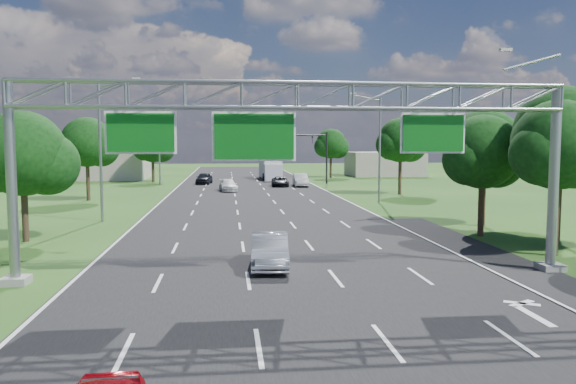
{
  "coord_description": "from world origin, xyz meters",
  "views": [
    {
      "loc": [
        -2.61,
        -10.89,
        5.61
      ],
      "look_at": [
        0.22,
        15.1,
        3.3
      ],
      "focal_mm": 35.0,
      "sensor_mm": 36.0,
      "label": 1
    }
  ],
  "objects": [
    {
      "name": "silver_sedan",
      "position": [
        -0.72,
        13.97,
        0.76
      ],
      "size": [
        1.92,
        4.71,
        1.52
      ],
      "primitive_type": "imported",
      "rotation": [
        0.0,
        0.0,
        -0.07
      ],
      "color": "#9FA3AB",
      "rests_on": "ground"
    },
    {
      "name": "tree_verge_re",
      "position": [
        14.08,
        78.04,
        5.2
      ],
      "size": [
        5.76,
        4.8,
        7.84
      ],
      "color": "#2D2116",
      "rests_on": "ground"
    },
    {
      "name": "tree_cluster_right",
      "position": [
        14.8,
        19.19,
        5.31
      ],
      "size": [
        9.91,
        14.6,
        8.68
      ],
      "color": "#2D2116",
      "rests_on": "ground"
    },
    {
      "name": "road_flare",
      "position": [
        10.2,
        14.0,
        0.0
      ],
      "size": [
        3.0,
        30.0,
        0.02
      ],
      "primitive_type": "cube",
      "color": "black",
      "rests_on": "ground"
    },
    {
      "name": "building_right",
      "position": [
        24.0,
        82.0,
        2.0
      ],
      "size": [
        12.0,
        9.0,
        4.0
      ],
      "primitive_type": "cube",
      "color": "#A59A8A",
      "rests_on": "ground"
    },
    {
      "name": "car_queue_d",
      "position": [
        6.77,
        60.44,
        0.81
      ],
      "size": [
        1.87,
        4.99,
        1.63
      ],
      "primitive_type": "imported",
      "rotation": [
        0.0,
        0.0,
        -0.03
      ],
      "color": "silver",
      "rests_on": "ground"
    },
    {
      "name": "ground",
      "position": [
        0.0,
        30.0,
        0.0
      ],
      "size": [
        220.0,
        220.0,
        0.0
      ],
      "primitive_type": "plane",
      "color": "#1F4615",
      "rests_on": "ground"
    },
    {
      "name": "tree_verge_lc",
      "position": [
        -12.92,
        70.04,
        4.98
      ],
      "size": [
        5.76,
        4.8,
        7.62
      ],
      "color": "#2D2116",
      "rests_on": "ground"
    },
    {
      "name": "streetlight_l_near",
      "position": [
        -11.3,
        30.0,
        5.58
      ],
      "size": [
        2.97,
        0.22,
        10.16
      ],
      "color": "gray",
      "rests_on": "ground"
    },
    {
      "name": "building_left",
      "position": [
        -22.0,
        78.0,
        2.5
      ],
      "size": [
        14.0,
        10.0,
        5.0
      ],
      "primitive_type": "cube",
      "color": "#A59A8A",
      "rests_on": "ground"
    },
    {
      "name": "traffic_signal",
      "position": [
        7.48,
        65.0,
        5.17
      ],
      "size": [
        12.21,
        0.24,
        7.0
      ],
      "color": "black",
      "rests_on": "ground"
    },
    {
      "name": "tree_verge_lb",
      "position": [
        -15.92,
        45.04,
        5.41
      ],
      "size": [
        5.76,
        4.8,
        8.06
      ],
      "color": "#2D2116",
      "rests_on": "ground"
    },
    {
      "name": "box_truck",
      "position": [
        4.07,
        75.06,
        1.7
      ],
      "size": [
        3.21,
        9.55,
        3.55
      ],
      "rotation": [
        0.0,
        0.0,
        0.08
      ],
      "color": "beige",
      "rests_on": "ground"
    },
    {
      "name": "car_queue_c",
      "position": [
        -5.7,
        65.79,
        0.77
      ],
      "size": [
        2.4,
        4.74,
        1.55
      ],
      "primitive_type": "imported",
      "rotation": [
        0.0,
        0.0,
        -0.13
      ],
      "color": "black",
      "rests_on": "ground"
    },
    {
      "name": "car_queue_b",
      "position": [
        4.16,
        60.65,
        0.63
      ],
      "size": [
        2.29,
        4.61,
        1.26
      ],
      "primitive_type": "imported",
      "rotation": [
        0.0,
        0.0,
        -0.05
      ],
      "color": "black",
      "rests_on": "ground"
    },
    {
      "name": "tree_verge_la",
      "position": [
        -13.92,
        22.04,
        4.76
      ],
      "size": [
        5.76,
        4.8,
        7.4
      ],
      "color": "#2D2116",
      "rests_on": "ground"
    },
    {
      "name": "road",
      "position": [
        0.0,
        30.0,
        0.0
      ],
      "size": [
        18.0,
        180.0,
        0.02
      ],
      "primitive_type": "cube",
      "color": "black",
      "rests_on": "ground"
    },
    {
      "name": "streetlight_l_far",
      "position": [
        -11.3,
        65.0,
        5.58
      ],
      "size": [
        2.97,
        0.22,
        10.16
      ],
      "color": "gray",
      "rests_on": "ground"
    },
    {
      "name": "tree_verge_rd",
      "position": [
        16.08,
        48.04,
        5.63
      ],
      "size": [
        5.76,
        4.8,
        8.28
      ],
      "color": "#2D2116",
      "rests_on": "ground"
    },
    {
      "name": "sign_gantry",
      "position": [
        0.33,
        12.0,
        6.89
      ],
      "size": [
        23.5,
        1.0,
        9.56
      ],
      "color": "gray",
      "rests_on": "ground"
    },
    {
      "name": "streetlight_r_mid",
      "position": [
        11.3,
        40.0,
        5.58
      ],
      "size": [
        2.97,
        0.22,
        10.16
      ],
      "color": "gray",
      "rests_on": "ground"
    },
    {
      "name": "car_queue_a",
      "position": [
        -2.5,
        54.14,
        0.66
      ],
      "size": [
        2.34,
        4.71,
        1.32
      ],
      "primitive_type": "imported",
      "rotation": [
        0.0,
        0.0,
        0.11
      ],
      "color": "silver",
      "rests_on": "ground"
    }
  ]
}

